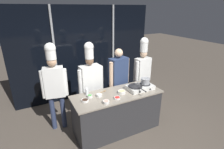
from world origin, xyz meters
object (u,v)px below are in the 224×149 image
squeeze_bottle_clear (87,91)px  prep_bowl_shrimp (106,102)px  frying_pan (135,85)px  prep_bowl_bell_pepper (117,98)px  portable_stove (140,87)px  chef_head (54,81)px  chef_sous (90,79)px  prep_bowl_scallions (90,96)px  serving_spoon_slotted (104,91)px  chef_line (143,69)px  prep_bowl_soy_glaze (85,100)px  prep_bowl_ginger (122,92)px  stock_pot (145,81)px  prep_bowl_rice (99,95)px  person_guest (118,76)px

squeeze_bottle_clear → prep_bowl_shrimp: 0.53m
frying_pan → prep_bowl_bell_pepper: size_ratio=4.25×
portable_stove → chef_head: chef_head is taller
prep_bowl_bell_pepper → chef_head: chef_head is taller
chef_sous → squeeze_bottle_clear: bearing=55.5°
prep_bowl_scallions → serving_spoon_slotted: (0.36, 0.11, -0.02)m
squeeze_bottle_clear → chef_line: (1.69, 0.37, 0.11)m
prep_bowl_soy_glaze → prep_bowl_ginger: 0.81m
frying_pan → chef_line: 0.94m
stock_pot → frying_pan: bearing=-178.9°
chef_head → chef_sous: size_ratio=1.03×
prep_bowl_rice → chef_head: chef_head is taller
portable_stove → prep_bowl_soy_glaze: (-1.28, 0.04, -0.02)m
prep_bowl_ginger → portable_stove: bearing=-1.4°
portable_stove → chef_sous: 1.15m
squeeze_bottle_clear → serving_spoon_slotted: (0.37, -0.02, -0.08)m
squeeze_bottle_clear → serving_spoon_slotted: 0.38m
prep_bowl_soy_glaze → prep_bowl_rice: (0.32, 0.06, 0.01)m
prep_bowl_shrimp → prep_bowl_rice: bearing=92.3°
prep_bowl_soy_glaze → prep_bowl_ginger: size_ratio=0.88×
prep_bowl_scallions → chef_line: size_ratio=0.06×
prep_bowl_rice → prep_bowl_scallions: 0.19m
squeeze_bottle_clear → serving_spoon_slotted: bearing=-2.8°
portable_stove → frying_pan: bearing=-178.0°
frying_pan → squeeze_bottle_clear: squeeze_bottle_clear is taller
prep_bowl_soy_glaze → prep_bowl_bell_pepper: 0.64m
portable_stove → chef_sous: size_ratio=0.30×
chef_head → prep_bowl_soy_glaze: bearing=133.7°
person_guest → prep_bowl_soy_glaze: bearing=17.0°
portable_stove → prep_bowl_soy_glaze: 1.28m
prep_bowl_ginger → prep_bowl_rice: (-0.49, 0.08, -0.00)m
chef_head → prep_bowl_shrimp: bearing=140.6°
prep_bowl_soy_glaze → chef_line: 1.92m
prep_bowl_ginger → prep_bowl_shrimp: size_ratio=1.29×
frying_pan → prep_bowl_ginger: size_ratio=3.34×
prep_bowl_scallions → serving_spoon_slotted: bearing=16.6°
person_guest → serving_spoon_slotted: bearing=20.7°
prep_bowl_soy_glaze → serving_spoon_slotted: 0.54m
prep_bowl_bell_pepper → person_guest: 0.90m
prep_bowl_rice → serving_spoon_slotted: size_ratio=0.56×
serving_spoon_slotted → chef_head: chef_head is taller
prep_bowl_scallions → chef_line: (1.67, 0.50, 0.17)m
prep_bowl_rice → chef_head: (-0.76, 0.62, 0.23)m
squeeze_bottle_clear → chef_line: chef_line is taller
chef_head → chef_line: 2.25m
prep_bowl_shrimp → chef_sous: 0.92m
frying_pan → chef_sous: 1.05m
squeeze_bottle_clear → prep_bowl_rice: bearing=-42.2°
prep_bowl_bell_pepper → person_guest: size_ratio=0.07×
prep_bowl_rice → serving_spoon_slotted: 0.24m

